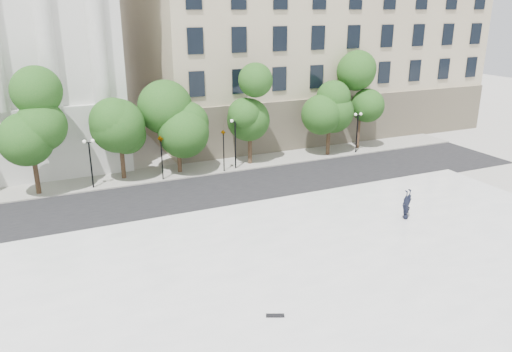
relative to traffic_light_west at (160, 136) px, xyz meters
The scene contains 11 objects.
ground 22.62m from the traffic_light_west, 89.22° to the right, with size 160.00×160.00×0.00m, color #AFACA5.
plaza 19.63m from the traffic_light_west, 89.09° to the right, with size 44.00×22.00×0.45m, color white.
street 5.72m from the traffic_light_west, 85.94° to the right, with size 60.00×8.00×0.02m, color black.
far_sidewalk 4.09m from the traffic_light_west, 79.83° to the left, with size 60.00×4.00×0.12m, color gray.
building_east 27.25m from the traffic_light_west, 39.29° to the left, with size 36.00×26.15×23.00m.
traffic_light_west is the anchor object (origin of this frame).
traffic_light_east 5.30m from the traffic_light_west, ahead, with size 0.73×1.73×4.18m.
person_lying 19.52m from the traffic_light_west, 51.43° to the right, with size 0.71×0.47×1.96m, color black.
skateboard 21.51m from the traffic_light_west, 91.06° to the right, with size 0.81×0.21×0.08m, color black.
street_trees 2.02m from the traffic_light_west, 61.18° to the left, with size 43.39×5.11×7.97m.
lamp_posts 1.11m from the traffic_light_west, 28.91° to the left, with size 38.26×0.28×4.49m.
Camera 1 is at (-9.20, -15.73, 13.27)m, focal length 35.00 mm.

